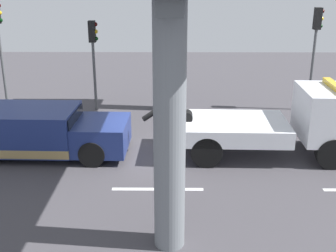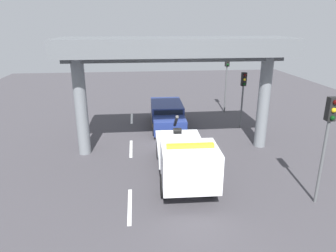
% 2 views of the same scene
% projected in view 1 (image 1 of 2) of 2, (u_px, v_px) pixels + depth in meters
% --- Properties ---
extents(ground_plane, '(60.00, 40.00, 0.10)m').
position_uv_depth(ground_plane, '(160.00, 155.00, 14.74)').
color(ground_plane, '#423F44').
extents(lane_stripe_mid, '(2.60, 0.16, 0.01)m').
position_uv_depth(lane_stripe_mid, '(158.00, 189.00, 12.31)').
color(lane_stripe_mid, silver).
rests_on(lane_stripe_mid, ground).
extents(tow_truck_white, '(7.28, 2.56, 2.46)m').
position_uv_depth(tow_truck_white, '(288.00, 121.00, 14.27)').
color(tow_truck_white, white).
rests_on(tow_truck_white, ground).
extents(towed_van_green, '(5.25, 2.33, 1.58)m').
position_uv_depth(towed_van_green, '(42.00, 132.00, 14.50)').
color(towed_van_green, navy).
rests_on(towed_van_green, ground).
extents(traffic_light_far, '(0.39, 0.32, 3.90)m').
position_uv_depth(traffic_light_far, '(93.00, 46.00, 18.59)').
color(traffic_light_far, '#515456').
rests_on(traffic_light_far, ground).
extents(traffic_light_mid, '(0.39, 0.32, 4.45)m').
position_uv_depth(traffic_light_mid, '(316.00, 37.00, 18.39)').
color(traffic_light_mid, '#515456').
rests_on(traffic_light_mid, ground).
extents(traffic_cone_orange, '(0.50, 0.50, 0.59)m').
position_uv_depth(traffic_cone_orange, '(171.00, 129.00, 16.21)').
color(traffic_cone_orange, orange).
rests_on(traffic_cone_orange, ground).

